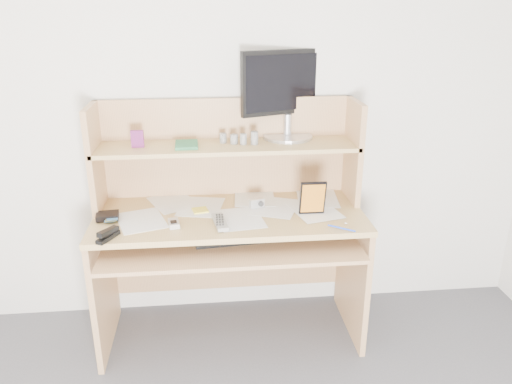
{
  "coord_description": "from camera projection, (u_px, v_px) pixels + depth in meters",
  "views": [
    {
      "loc": [
        -0.1,
        -0.92,
        1.78
      ],
      "look_at": [
        0.13,
        1.43,
        0.88
      ],
      "focal_mm": 35.0,
      "sensor_mm": 36.0,
      "label": 1
    }
  ],
  "objects": [
    {
      "name": "desk",
      "position": [
        229.0,
        217.0,
        2.7
      ],
      "size": [
        1.4,
        0.7,
        1.3
      ],
      "color": "tan",
      "rests_on": "floor"
    },
    {
      "name": "chip_stack_d",
      "position": [
        254.0,
        138.0,
        2.62
      ],
      "size": [
        0.05,
        0.05,
        0.07
      ],
      "primitive_type": "cylinder",
      "rotation": [
        0.0,
        0.0,
        -0.17
      ],
      "color": "silver",
      "rests_on": "desk"
    },
    {
      "name": "sticky_note_pad",
      "position": [
        200.0,
        210.0,
        2.63
      ],
      "size": [
        0.09,
        0.09,
        0.01
      ],
      "primitive_type": "cube",
      "rotation": [
        0.0,
        0.0,
        0.22
      ],
      "color": "#F8FD42",
      "rests_on": "desk"
    },
    {
      "name": "shelf_book",
      "position": [
        187.0,
        145.0,
        2.59
      ],
      "size": [
        0.12,
        0.16,
        0.02
      ],
      "primitive_type": "cube",
      "rotation": [
        0.0,
        0.0,
        0.03
      ],
      "color": "#348454",
      "rests_on": "desk"
    },
    {
      "name": "blue_pen",
      "position": [
        341.0,
        228.0,
        2.41
      ],
      "size": [
        0.12,
        0.09,
        0.01
      ],
      "primitive_type": "cylinder",
      "rotation": [
        1.57,
        0.0,
        0.94
      ],
      "color": "blue",
      "rests_on": "paper_clutter"
    },
    {
      "name": "back_wall",
      "position": [
        225.0,
        106.0,
        2.73
      ],
      "size": [
        3.6,
        0.04,
        2.5
      ],
      "primitive_type": "cube",
      "color": "silver",
      "rests_on": "floor"
    },
    {
      "name": "chip_stack_a",
      "position": [
        223.0,
        138.0,
        2.65
      ],
      "size": [
        0.04,
        0.04,
        0.05
      ],
      "primitive_type": "cylinder",
      "rotation": [
        0.0,
        0.0,
        -0.13
      ],
      "color": "black",
      "rests_on": "desk"
    },
    {
      "name": "stapler",
      "position": [
        108.0,
        234.0,
        2.31
      ],
      "size": [
        0.1,
        0.14,
        0.04
      ],
      "primitive_type": "cube",
      "rotation": [
        0.0,
        0.0,
        -0.49
      ],
      "color": "black",
      "rests_on": "paper_clutter"
    },
    {
      "name": "chip_stack_c",
      "position": [
        234.0,
        139.0,
        2.63
      ],
      "size": [
        0.04,
        0.04,
        0.05
      ],
      "primitive_type": "cylinder",
      "rotation": [
        0.0,
        0.0,
        -0.04
      ],
      "color": "black",
      "rests_on": "desk"
    },
    {
      "name": "digital_camera",
      "position": [
        257.0,
        203.0,
        2.66
      ],
      "size": [
        0.08,
        0.05,
        0.05
      ],
      "primitive_type": "cube",
      "rotation": [
        0.0,
        0.0,
        0.32
      ],
      "color": "silver",
      "rests_on": "paper_clutter"
    },
    {
      "name": "flip_phone",
      "position": [
        174.0,
        223.0,
        2.45
      ],
      "size": [
        0.07,
        0.1,
        0.02
      ],
      "primitive_type": "cube",
      "rotation": [
        0.0,
        0.0,
        0.16
      ],
      "color": "silver",
      "rests_on": "paper_clutter"
    },
    {
      "name": "chip_stack_b",
      "position": [
        243.0,
        139.0,
        2.62
      ],
      "size": [
        0.04,
        0.04,
        0.06
      ],
      "primitive_type": "cylinder",
      "rotation": [
        0.0,
        0.0,
        0.06
      ],
      "color": "white",
      "rests_on": "desk"
    },
    {
      "name": "tv_remote",
      "position": [
        220.0,
        222.0,
        2.46
      ],
      "size": [
        0.08,
        0.2,
        0.02
      ],
      "primitive_type": "cube",
      "rotation": [
        0.0,
        0.0,
        0.16
      ],
      "color": "gray",
      "rests_on": "paper_clutter"
    },
    {
      "name": "keyboard",
      "position": [
        235.0,
        237.0,
        2.54
      ],
      "size": [
        0.42,
        0.19,
        0.03
      ],
      "rotation": [
        0.0,
        0.0,
        0.11
      ],
      "color": "black",
      "rests_on": "desk"
    },
    {
      "name": "paper_clutter",
      "position": [
        230.0,
        213.0,
        2.61
      ],
      "size": [
        1.32,
        0.54,
        0.01
      ],
      "primitive_type": "cube",
      "color": "silver",
      "rests_on": "desk"
    },
    {
      "name": "card_box",
      "position": [
        137.0,
        139.0,
        2.56
      ],
      "size": [
        0.06,
        0.02,
        0.09
      ],
      "primitive_type": "cube",
      "rotation": [
        0.0,
        0.0,
        -0.03
      ],
      "color": "maroon",
      "rests_on": "desk"
    },
    {
      "name": "wallet",
      "position": [
        107.0,
        216.0,
        2.52
      ],
      "size": [
        0.12,
        0.1,
        0.03
      ],
      "primitive_type": "cube",
      "rotation": [
        0.0,
        0.0,
        0.11
      ],
      "color": "black",
      "rests_on": "paper_clutter"
    },
    {
      "name": "monitor",
      "position": [
        288.0,
        91.0,
        2.69
      ],
      "size": [
        0.52,
        0.28,
        0.47
      ],
      "rotation": [
        0.0,
        0.0,
        0.35
      ],
      "color": "silver",
      "rests_on": "desk"
    },
    {
      "name": "game_case",
      "position": [
        313.0,
        198.0,
        2.54
      ],
      "size": [
        0.13,
        0.02,
        0.19
      ],
      "primitive_type": "cube",
      "rotation": [
        0.0,
        0.0,
        -0.02
      ],
      "color": "black",
      "rests_on": "paper_clutter"
    }
  ]
}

